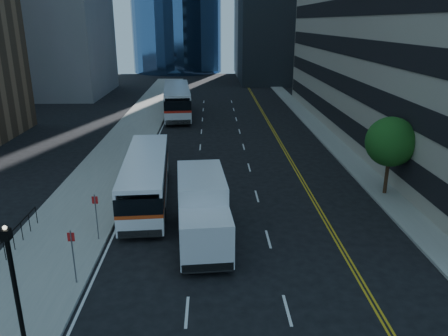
% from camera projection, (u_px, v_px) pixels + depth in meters
% --- Properties ---
extents(ground, '(160.00, 160.00, 0.00)m').
position_uv_depth(ground, '(263.00, 259.00, 21.17)').
color(ground, black).
rests_on(ground, ground).
extents(sidewalk_west, '(5.00, 90.00, 0.15)m').
position_uv_depth(sidewalk_west, '(133.00, 134.00, 44.55)').
color(sidewalk_west, gray).
rests_on(sidewalk_west, ground).
extents(sidewalk_east, '(2.00, 90.00, 0.15)m').
position_uv_depth(sidewalk_east, '(322.00, 132.00, 45.10)').
color(sidewalk_east, gray).
rests_on(sidewalk_east, ground).
extents(street_tree, '(3.20, 3.20, 5.10)m').
position_uv_depth(street_tree, '(391.00, 142.00, 27.85)').
color(street_tree, '#332114').
rests_on(street_tree, sidewalk_east).
extents(lamp_post, '(0.28, 0.28, 4.56)m').
position_uv_depth(lamp_post, '(15.00, 284.00, 14.37)').
color(lamp_post, black).
rests_on(lamp_post, sidewalk_west).
extents(bus_front, '(3.29, 11.55, 2.94)m').
position_uv_depth(bus_front, '(146.00, 177.00, 27.52)').
color(bus_front, white).
rests_on(bus_front, ground).
extents(bus_rear, '(4.06, 13.73, 3.49)m').
position_uv_depth(bus_rear, '(177.00, 100.00, 53.08)').
color(bus_rear, silver).
rests_on(bus_rear, ground).
extents(box_truck, '(2.96, 7.23, 3.38)m').
position_uv_depth(box_truck, '(202.00, 209.00, 22.37)').
color(box_truck, silver).
rests_on(box_truck, ground).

